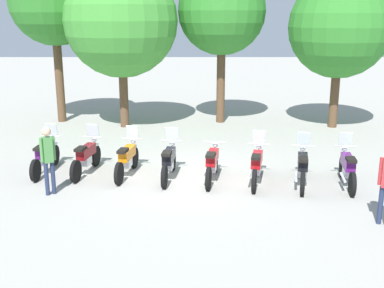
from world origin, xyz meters
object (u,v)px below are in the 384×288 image
object	(u,v)px
motorcycle_7	(349,168)
tree_3	(342,27)
motorcycle_5	(258,165)
motorcycle_3	(171,161)
person_1	(50,155)
motorcycle_2	(129,158)
motorcycle_4	(214,163)
motorcycle_0	(47,155)
motorcycle_6	(304,167)
tree_0	(56,1)
tree_1	(123,21)
tree_2	(224,11)
motorcycle_1	(88,156)

from	to	relation	value
motorcycle_7	tree_3	distance (m)	8.09
tree_3	motorcycle_5	bearing A→B (deg)	-120.69
motorcycle_3	tree_3	distance (m)	9.87
person_1	motorcycle_2	bearing A→B (deg)	94.92
motorcycle_4	motorcycle_5	distance (m)	1.25
motorcycle_7	person_1	world-z (taller)	person_1
motorcycle_3	motorcycle_7	world-z (taller)	same
motorcycle_0	motorcycle_4	world-z (taller)	motorcycle_0
motorcycle_7	motorcycle_2	bearing A→B (deg)	89.96
motorcycle_0	motorcycle_6	size ratio (longest dim) A/B	1.01
motorcycle_5	tree_0	xyz separation A→B (m)	(-7.52, 7.96, 4.56)
motorcycle_3	tree_0	distance (m)	10.21
motorcycle_0	tree_0	xyz separation A→B (m)	(-1.37, 7.06, 4.56)
motorcycle_2	tree_0	bearing A→B (deg)	36.66
motorcycle_4	motorcycle_6	distance (m)	2.49
motorcycle_2	motorcycle_5	xyz separation A→B (m)	(3.69, -0.62, 0.00)
motorcycle_0	motorcycle_3	xyz separation A→B (m)	(3.69, -0.54, 0.00)
motorcycle_4	tree_1	world-z (taller)	tree_1
tree_2	motorcycle_0	bearing A→B (deg)	-128.94
motorcycle_6	tree_0	size ratio (longest dim) A/B	0.31
motorcycle_7	tree_3	bearing A→B (deg)	-4.93
tree_0	motorcycle_0	bearing A→B (deg)	-79.03
motorcycle_3	motorcycle_6	world-z (taller)	same
tree_1	motorcycle_1	bearing A→B (deg)	-92.77
motorcycle_1	tree_1	size ratio (longest dim) A/B	0.33
person_1	tree_1	bearing A→B (deg)	138.13
motorcycle_0	tree_3	distance (m)	12.35
motorcycle_0	motorcycle_5	xyz separation A→B (m)	(6.15, -0.90, 0.00)
motorcycle_7	tree_1	world-z (taller)	tree_1
motorcycle_5	tree_0	bearing A→B (deg)	55.06
motorcycle_6	tree_3	distance (m)	8.39
motorcycle_0	tree_2	world-z (taller)	tree_2
motorcycle_4	tree_3	world-z (taller)	tree_3
motorcycle_5	person_1	bearing A→B (deg)	111.23
motorcycle_7	tree_0	size ratio (longest dim) A/B	0.31
motorcycle_4	motorcycle_6	size ratio (longest dim) A/B	1.01
motorcycle_0	motorcycle_4	xyz separation A→B (m)	(4.92, -0.71, -0.01)
motorcycle_4	motorcycle_7	size ratio (longest dim) A/B	1.00
motorcycle_5	tree_3	world-z (taller)	tree_3
motorcycle_2	motorcycle_6	world-z (taller)	same
motorcycle_4	motorcycle_5	size ratio (longest dim) A/B	1.01
tree_2	person_1	bearing A→B (deg)	-119.46
motorcycle_4	tree_0	bearing A→B (deg)	48.44
motorcycle_0	motorcycle_6	world-z (taller)	same
tree_0	tree_1	distance (m)	3.17
motorcycle_1	motorcycle_4	size ratio (longest dim) A/B	1.00
tree_1	tree_3	bearing A→B (deg)	-0.52
motorcycle_6	motorcycle_5	bearing A→B (deg)	92.23
motorcycle_0	motorcycle_6	bearing A→B (deg)	-94.27
tree_1	tree_3	world-z (taller)	tree_1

